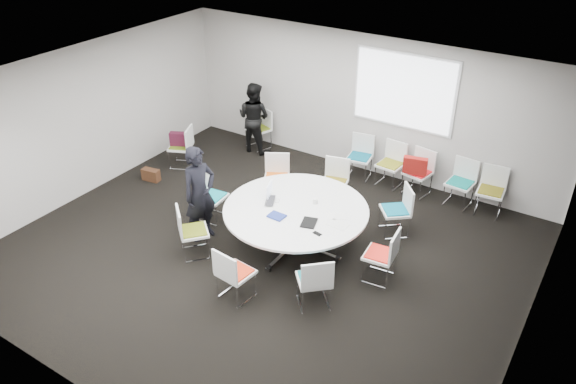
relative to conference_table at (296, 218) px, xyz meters
The scene contains 31 objects.
room_shell 0.98m from the conference_table, 120.06° to the right, with size 8.08×7.08×2.88m.
conference_table is the anchor object (origin of this frame).
projection_screen 3.34m from the conference_table, 81.35° to the left, with size 1.90×0.03×1.35m, color white.
chair_ring_a 1.56m from the conference_table, ahead, with size 0.49×0.50×0.88m.
chair_ring_b 1.76m from the conference_table, 45.17° to the left, with size 0.64×0.64×0.88m.
chair_ring_c 1.54m from the conference_table, 94.04° to the left, with size 0.55×0.54×0.88m.
chair_ring_d 1.57m from the conference_table, 135.31° to the left, with size 0.62×0.61×0.88m.
chair_ring_e 1.71m from the conference_table, behind, with size 0.49×0.50×0.88m.
chair_ring_f 1.69m from the conference_table, 139.05° to the right, with size 0.64×0.64×0.88m.
chair_ring_g 1.59m from the conference_table, 91.81° to the right, with size 0.51×0.50×0.88m.
chair_ring_h 1.50m from the conference_table, 47.93° to the right, with size 0.64×0.64×0.88m.
chair_back_a 2.72m from the conference_table, 93.73° to the left, with size 0.52×0.51×0.88m.
chair_back_b 2.79m from the conference_table, 80.27° to the left, with size 0.50×0.49×0.88m.
chair_back_c 2.92m from the conference_table, 68.88° to the left, with size 0.54×0.53×0.88m.
chair_back_d 3.32m from the conference_table, 56.02° to the left, with size 0.50×0.49×0.88m.
chair_back_e 3.66m from the conference_table, 48.81° to the left, with size 0.50×0.49×0.88m.
chair_spare_left 3.71m from the conference_table, 161.89° to the left, with size 0.60×0.60×0.88m.
chair_person_back 3.84m from the conference_table, 134.19° to the left, with size 0.58×0.57×0.88m.
person_main 1.62m from the conference_table, 157.50° to the right, with size 0.61×0.40×1.67m, color black.
person_back 3.72m from the conference_table, 136.02° to the left, with size 0.76×0.59×1.55m, color black.
laptop 0.46m from the conference_table, behind, with size 0.34×0.22×0.03m, color #333338.
laptop_lid 0.65m from the conference_table, behind, with size 0.30×0.02×0.22m, color silver.
notebook_black 0.51m from the conference_table, 33.02° to the right, with size 0.22×0.30×0.02m, color black.
tablet_folio 0.44m from the conference_table, 108.22° to the right, with size 0.26×0.20×0.03m, color navy.
papers_right 0.69m from the conference_table, 12.61° to the left, with size 0.30×0.21×0.00m, color white.
papers_front 0.82m from the conference_table, ahead, with size 0.30×0.21×0.00m, color silver.
cup 0.42m from the conference_table, 58.21° to the left, with size 0.08×0.08×0.09m, color white.
phone 0.80m from the conference_table, 34.02° to the right, with size 0.14×0.07×0.01m, color black.
maroon_bag 3.71m from the conference_table, 162.05° to the left, with size 0.40×0.14×0.28m, color #421123.
brown_bag 3.67m from the conference_table, behind, with size 0.36×0.16×0.24m, color #3D2213.
red_jacket 2.70m from the conference_table, 67.22° to the left, with size 0.44×0.10×0.35m, color #A21814.
Camera 1 is at (4.34, -6.08, 5.51)m, focal length 35.00 mm.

